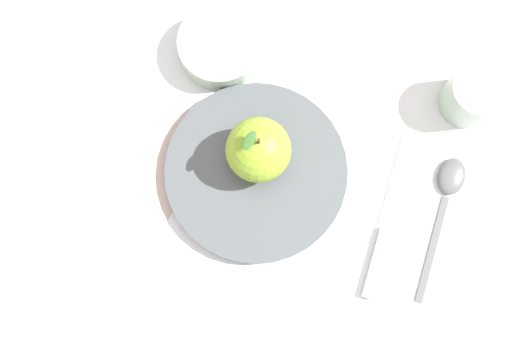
{
  "coord_description": "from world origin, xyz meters",
  "views": [
    {
      "loc": [
        0.04,
        0.13,
        0.77
      ],
      "look_at": [
        0.04,
        -0.01,
        0.02
      ],
      "focal_mm": 43.66,
      "sensor_mm": 36.0,
      "label": 1
    }
  ],
  "objects_px": {
    "apple": "(258,150)",
    "linen_napkin": "(143,154)",
    "dinner_plate": "(256,172)",
    "side_bowl": "(220,46)",
    "knife": "(385,228)",
    "cup": "(473,95)",
    "spoon": "(447,195)"
  },
  "relations": [
    {
      "from": "side_bowl",
      "to": "knife",
      "type": "distance_m",
      "value": 0.31
    },
    {
      "from": "dinner_plate",
      "to": "side_bowl",
      "type": "relative_size",
      "value": 2.14
    },
    {
      "from": "dinner_plate",
      "to": "knife",
      "type": "bearing_deg",
      "value": 156.21
    },
    {
      "from": "dinner_plate",
      "to": "linen_napkin",
      "type": "bearing_deg",
      "value": -10.16
    },
    {
      "from": "apple",
      "to": "knife",
      "type": "distance_m",
      "value": 0.19
    },
    {
      "from": "dinner_plate",
      "to": "side_bowl",
      "type": "distance_m",
      "value": 0.17
    },
    {
      "from": "side_bowl",
      "to": "linen_napkin",
      "type": "bearing_deg",
      "value": 54.35
    },
    {
      "from": "apple",
      "to": "knife",
      "type": "xyz_separation_m",
      "value": [
        -0.16,
        0.09,
        -0.05
      ]
    },
    {
      "from": "spoon",
      "to": "knife",
      "type": "bearing_deg",
      "value": 27.88
    },
    {
      "from": "cup",
      "to": "spoon",
      "type": "xyz_separation_m",
      "value": [
        0.03,
        0.12,
        -0.03
      ]
    },
    {
      "from": "apple",
      "to": "cup",
      "type": "height_order",
      "value": "apple"
    },
    {
      "from": "linen_napkin",
      "to": "apple",
      "type": "bearing_deg",
      "value": 176.91
    },
    {
      "from": "spoon",
      "to": "side_bowl",
      "type": "bearing_deg",
      "value": -33.75
    },
    {
      "from": "dinner_plate",
      "to": "apple",
      "type": "height_order",
      "value": "apple"
    },
    {
      "from": "dinner_plate",
      "to": "linen_napkin",
      "type": "relative_size",
      "value": 1.46
    },
    {
      "from": "apple",
      "to": "linen_napkin",
      "type": "xyz_separation_m",
      "value": [
        0.14,
        -0.01,
        -0.06
      ]
    },
    {
      "from": "knife",
      "to": "spoon",
      "type": "distance_m",
      "value": 0.09
    },
    {
      "from": "knife",
      "to": "spoon",
      "type": "xyz_separation_m",
      "value": [
        -0.08,
        -0.04,
        0.0
      ]
    },
    {
      "from": "dinner_plate",
      "to": "side_bowl",
      "type": "bearing_deg",
      "value": -74.19
    },
    {
      "from": "side_bowl",
      "to": "dinner_plate",
      "type": "bearing_deg",
      "value": 105.81
    },
    {
      "from": "apple",
      "to": "cup",
      "type": "distance_m",
      "value": 0.28
    },
    {
      "from": "knife",
      "to": "cup",
      "type": "bearing_deg",
      "value": -123.97
    },
    {
      "from": "dinner_plate",
      "to": "spoon",
      "type": "distance_m",
      "value": 0.24
    },
    {
      "from": "side_bowl",
      "to": "linen_napkin",
      "type": "xyz_separation_m",
      "value": [
        0.1,
        0.13,
        -0.02
      ]
    },
    {
      "from": "knife",
      "to": "spoon",
      "type": "height_order",
      "value": "spoon"
    },
    {
      "from": "apple",
      "to": "knife",
      "type": "relative_size",
      "value": 0.43
    },
    {
      "from": "dinner_plate",
      "to": "spoon",
      "type": "bearing_deg",
      "value": 173.09
    },
    {
      "from": "cup",
      "to": "dinner_plate",
      "type": "bearing_deg",
      "value": 18.73
    },
    {
      "from": "linen_napkin",
      "to": "dinner_plate",
      "type": "bearing_deg",
      "value": 169.84
    },
    {
      "from": "knife",
      "to": "linen_napkin",
      "type": "relative_size",
      "value": 1.36
    },
    {
      "from": "dinner_plate",
      "to": "cup",
      "type": "xyz_separation_m",
      "value": [
        -0.27,
        -0.09,
        0.02
      ]
    },
    {
      "from": "side_bowl",
      "to": "cup",
      "type": "relative_size",
      "value": 1.56
    }
  ]
}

